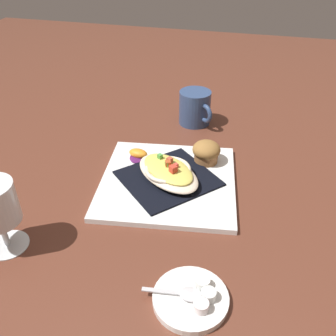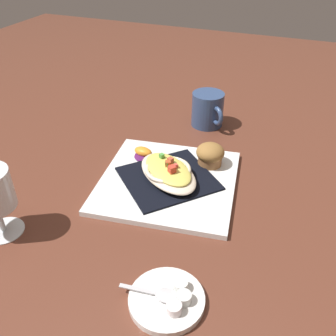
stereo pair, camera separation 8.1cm
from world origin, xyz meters
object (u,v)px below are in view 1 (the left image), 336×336
(muffin, at_px, (206,152))
(creamer_cup_1, at_px, (208,295))
(gratin_dish, at_px, (168,171))
(coffee_mug, at_px, (194,109))
(square_plate, at_px, (168,181))
(orange_garnish, at_px, (138,154))
(spoon, at_px, (188,294))
(creamer_cup_2, at_px, (202,283))
(creamer_cup_0, at_px, (201,306))
(creamer_saucer, at_px, (191,299))

(muffin, bearing_deg, creamer_cup_1, -169.71)
(gratin_dish, height_order, coffee_mug, coffee_mug)
(square_plate, relative_size, muffin, 4.48)
(square_plate, bearing_deg, orange_garnish, 53.83)
(spoon, xyz_separation_m, creamer_cup_2, (0.02, -0.02, 0.00))
(creamer_cup_0, height_order, creamer_cup_2, same)
(muffin, relative_size, creamer_saucer, 0.55)
(creamer_saucer, relative_size, spoon, 1.24)
(creamer_saucer, xyz_separation_m, creamer_cup_0, (-0.02, -0.02, 0.01))
(gratin_dish, xyz_separation_m, coffee_mug, (0.30, 0.00, 0.01))
(creamer_cup_2, bearing_deg, muffin, 8.86)
(coffee_mug, bearing_deg, square_plate, -179.89)
(creamer_saucer, bearing_deg, muffin, 6.25)
(coffee_mug, relative_size, creamer_saucer, 0.88)
(gratin_dish, height_order, creamer_saucer, gratin_dish)
(orange_garnish, xyz_separation_m, coffee_mug, (0.23, -0.09, 0.02))
(creamer_saucer, bearing_deg, coffee_mug, 10.70)
(coffee_mug, relative_size, creamer_cup_2, 4.41)
(gratin_dish, bearing_deg, creamer_cup_2, -154.78)
(spoon, height_order, creamer_cup_0, creamer_cup_0)
(muffin, relative_size, creamer_cup_0, 2.74)
(orange_garnish, relative_size, spoon, 0.56)
(creamer_cup_0, bearing_deg, muffin, 8.68)
(creamer_cup_1, bearing_deg, coffee_mug, 13.26)
(orange_garnish, distance_m, spoon, 0.41)
(square_plate, relative_size, orange_garnish, 5.45)
(creamer_cup_0, bearing_deg, spoon, 52.25)
(coffee_mug, xyz_separation_m, creamer_cup_1, (-0.59, -0.14, -0.02))
(creamer_saucer, height_order, creamer_cup_1, creamer_cup_1)
(spoon, height_order, creamer_cup_1, creamer_cup_1)
(coffee_mug, bearing_deg, orange_garnish, 158.63)
(orange_garnish, xyz_separation_m, creamer_cup_0, (-0.37, -0.22, -0.00))
(spoon, relative_size, creamer_cup_1, 4.02)
(creamer_saucer, relative_size, creamer_cup_1, 4.99)
(square_plate, height_order, coffee_mug, coffee_mug)
(gratin_dish, relative_size, creamer_cup_0, 8.12)
(square_plate, relative_size, spoon, 3.06)
(spoon, bearing_deg, creamer_cup_0, -127.75)
(muffin, xyz_separation_m, orange_garnish, (-0.02, 0.16, -0.02))
(square_plate, relative_size, coffee_mug, 2.79)
(orange_garnish, xyz_separation_m, creamer_saucer, (-0.36, -0.20, -0.01))
(square_plate, xyz_separation_m, creamer_cup_1, (-0.28, -0.14, 0.01))
(gratin_dish, bearing_deg, spoon, -159.77)
(gratin_dish, bearing_deg, creamer_cup_1, -154.21)
(gratin_dish, xyz_separation_m, creamer_cup_2, (-0.26, -0.12, -0.01))
(orange_garnish, distance_m, creamer_cup_2, 0.40)
(spoon, bearing_deg, creamer_cup_1, -82.91)
(creamer_cup_0, distance_m, creamer_cup_2, 0.04)
(square_plate, bearing_deg, gratin_dish, -98.02)
(coffee_mug, distance_m, creamer_cup_1, 0.60)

